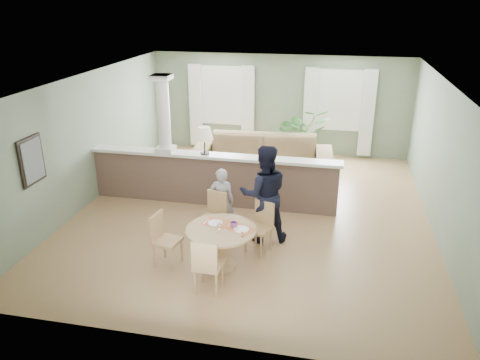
% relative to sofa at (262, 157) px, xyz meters
% --- Properties ---
extents(ground, '(8.00, 8.00, 0.00)m').
position_rel_sofa_xyz_m(ground, '(0.14, -2.00, -0.49)').
color(ground, '#A97E59').
rests_on(ground, ground).
extents(room_shell, '(7.02, 8.02, 2.71)m').
position_rel_sofa_xyz_m(room_shell, '(0.11, -1.37, 1.32)').
color(room_shell, gray).
rests_on(room_shell, ground).
extents(pony_wall, '(5.32, 0.38, 2.70)m').
position_rel_sofa_xyz_m(pony_wall, '(-0.85, -1.80, 0.21)').
color(pony_wall, brown).
rests_on(pony_wall, ground).
extents(sofa, '(3.45, 1.54, 0.98)m').
position_rel_sofa_xyz_m(sofa, '(0.00, 0.00, 0.00)').
color(sofa, olive).
rests_on(sofa, ground).
extents(houseplant, '(1.73, 1.64, 1.51)m').
position_rel_sofa_xyz_m(houseplant, '(0.84, 1.20, 0.26)').
color(houseplant, '#346B2B').
rests_on(houseplant, ground).
extents(dining_table, '(1.14, 1.14, 0.78)m').
position_rel_sofa_xyz_m(dining_table, '(0.02, -4.16, 0.06)').
color(dining_table, tan).
rests_on(dining_table, ground).
extents(chair_far_boy, '(0.50, 0.50, 0.90)m').
position_rel_sofa_xyz_m(chair_far_boy, '(-0.33, -3.28, 0.01)').
color(chair_far_boy, tan).
rests_on(chair_far_boy, ground).
extents(chair_far_man, '(0.53, 0.53, 0.88)m').
position_rel_sofa_xyz_m(chair_far_man, '(0.55, -3.48, -0.00)').
color(chair_far_man, tan).
rests_on(chair_far_man, ground).
extents(chair_near, '(0.42, 0.42, 0.90)m').
position_rel_sofa_xyz_m(chair_near, '(-0.02, -4.92, 0.01)').
color(chair_near, tan).
rests_on(chair_near, ground).
extents(chair_side, '(0.47, 0.47, 0.89)m').
position_rel_sofa_xyz_m(chair_side, '(-0.94, -4.27, 0.00)').
color(chair_side, tan).
rests_on(chair_side, ground).
extents(child_person, '(0.51, 0.37, 1.28)m').
position_rel_sofa_xyz_m(child_person, '(-0.26, -3.01, 0.15)').
color(child_person, '#96969B').
rests_on(child_person, ground).
extents(man_person, '(1.03, 0.89, 1.79)m').
position_rel_sofa_xyz_m(man_person, '(0.54, -3.10, 0.40)').
color(man_person, black).
rests_on(man_person, ground).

